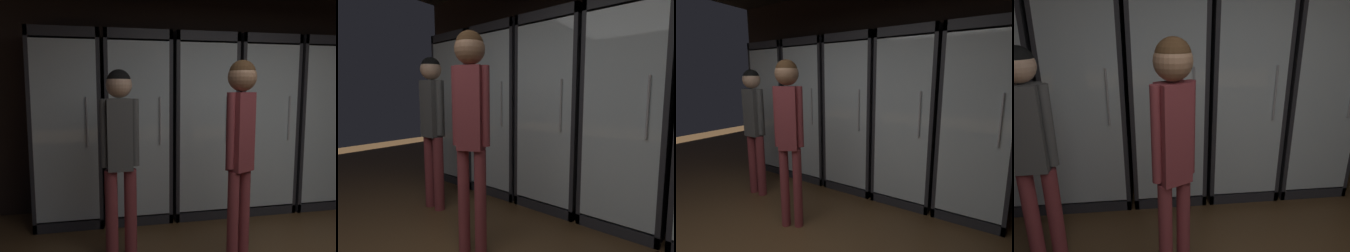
% 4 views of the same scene
% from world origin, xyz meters
% --- Properties ---
extents(wall_back, '(6.00, 0.06, 2.80)m').
position_xyz_m(wall_back, '(0.00, 3.03, 1.40)').
color(wall_back, black).
rests_on(wall_back, ground).
extents(cooler_far_left, '(0.71, 0.60, 2.08)m').
position_xyz_m(cooler_far_left, '(-1.93, 2.74, 1.02)').
color(cooler_far_left, '#2B2B30').
rests_on(cooler_far_left, ground).
extents(cooler_left, '(0.71, 0.60, 2.08)m').
position_xyz_m(cooler_left, '(-1.18, 2.74, 1.03)').
color(cooler_left, '#2B2B30').
rests_on(cooler_left, ground).
extents(cooler_center, '(0.71, 0.60, 2.08)m').
position_xyz_m(cooler_center, '(-0.44, 2.74, 1.02)').
color(cooler_center, '#2B2B30').
rests_on(cooler_center, ground).
extents(cooler_right, '(0.71, 0.60, 2.08)m').
position_xyz_m(cooler_right, '(0.31, 2.74, 1.01)').
color(cooler_right, '#2B2B30').
rests_on(cooler_right, ground).
extents(shopper_near, '(0.32, 0.22, 1.64)m').
position_xyz_m(shopper_near, '(-1.42, 1.78, 1.01)').
color(shopper_near, brown).
rests_on(shopper_near, ground).
extents(shopper_far, '(0.27, 0.22, 1.70)m').
position_xyz_m(shopper_far, '(-0.48, 1.46, 1.12)').
color(shopper_far, brown).
rests_on(shopper_far, ground).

